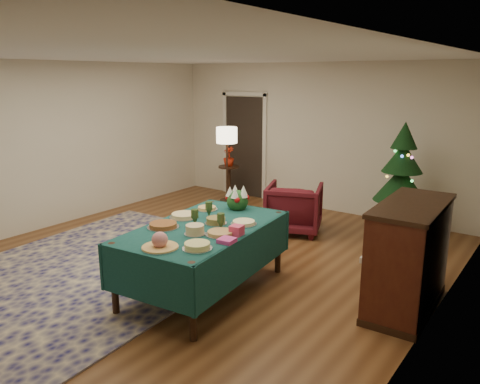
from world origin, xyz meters
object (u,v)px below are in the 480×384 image
Objects in this scene: buffet_table at (204,239)px; potted_plant at (229,161)px; armchair at (294,206)px; side_table at (229,184)px; piano at (408,258)px; floor_lamp at (227,140)px; christmas_tree at (400,186)px; gift_box at (237,230)px.

potted_plant reaches higher than buffet_table.
potted_plant reaches higher than armchair.
side_table is 0.52× the size of piano.
floor_lamp is at bearing 154.62° from piano.
buffet_table is 2.51× the size of armchair.
christmas_tree reaches higher than armchair.
side_table is at bearing 178.57° from christmas_tree.
gift_box is at bearing -2.59° from buffet_table.
christmas_tree reaches higher than potted_plant.
christmas_tree is (3.39, -0.08, -0.03)m from potted_plant.
floor_lamp is (-1.59, 0.30, 0.89)m from armchair.
gift_box reaches higher than side_table.
side_table is at bearing -44.48° from armchair.
side_table is (-2.20, 3.34, -0.29)m from buffet_table.
floor_lamp is at bearing -32.15° from armchair.
armchair is 2.27× the size of potted_plant.
christmas_tree is at bearing 109.95° from piano.
buffet_table is 4.01m from side_table.
christmas_tree is 2.43m from piano.
gift_box is (0.49, -0.02, 0.21)m from buffet_table.
gift_box is 0.15× the size of armchair.
gift_box is at bearing -146.65° from piano.
buffet_table is 2.24m from piano.
buffet_table is 3.47m from christmas_tree.
floor_lamp reaches higher than side_table.
gift_box is 2.67m from armchair.
floor_lamp is at bearing -55.41° from potted_plant.
armchair is at bearing -152.42° from christmas_tree.
side_table is at bearing 123.36° from buffet_table.
piano is (1.53, 1.01, -0.28)m from gift_box.
floor_lamp reaches higher than piano.
potted_plant is at bearing -44.48° from armchair.
gift_box is at bearing -51.40° from side_table.
piano is (4.22, -2.36, 0.22)m from side_table.
side_table is (-1.96, 0.83, -0.08)m from armchair.
buffet_table is 3.43m from floor_lamp.
gift_box reaches higher than armchair.
christmas_tree reaches higher than gift_box.
piano is at bearing -29.21° from side_table.
armchair is 1.85m from floor_lamp.
armchair is 0.62× the size of piano.
gift_box is 4.31m from potted_plant.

